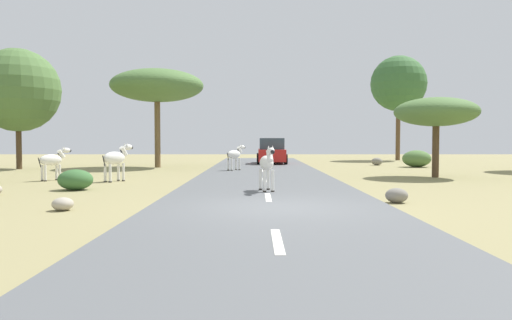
% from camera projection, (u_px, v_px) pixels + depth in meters
% --- Properties ---
extents(ground_plane, '(90.00, 90.00, 0.00)m').
position_uv_depth(ground_plane, '(277.00, 209.00, 11.92)').
color(ground_plane, '#8E8456').
extents(road, '(6.00, 64.00, 0.05)m').
position_uv_depth(road, '(269.00, 208.00, 11.92)').
color(road, '#56595B').
rests_on(road, ground_plane).
extents(lane_markings, '(0.16, 56.00, 0.01)m').
position_uv_depth(lane_markings, '(270.00, 213.00, 10.92)').
color(lane_markings, silver).
rests_on(lane_markings, road).
extents(zebra_0, '(0.58, 1.54, 1.46)m').
position_uv_depth(zebra_0, '(266.00, 164.00, 15.57)').
color(zebra_0, silver).
rests_on(zebra_0, road).
extents(zebra_1, '(1.06, 1.28, 1.40)m').
position_uv_depth(zebra_1, '(51.00, 160.00, 20.20)').
color(zebra_1, silver).
rests_on(zebra_1, ground_plane).
extents(zebra_2, '(1.08, 1.26, 1.39)m').
position_uv_depth(zebra_2, '(234.00, 155.00, 26.32)').
color(zebra_2, silver).
rests_on(zebra_2, road).
extents(zebra_3, '(1.04, 1.51, 1.56)m').
position_uv_depth(zebra_3, '(115.00, 158.00, 19.74)').
color(zebra_3, silver).
rests_on(zebra_3, ground_plane).
extents(car_0, '(2.03, 4.34, 1.74)m').
position_uv_depth(car_0, '(270.00, 152.00, 33.81)').
color(car_0, red).
rests_on(car_0, road).
extents(tree_0, '(5.58, 5.58, 5.93)m').
position_uv_depth(tree_0, '(156.00, 86.00, 29.69)').
color(tree_0, brown).
rests_on(tree_0, ground_plane).
extents(tree_1, '(4.52, 4.52, 8.55)m').
position_uv_depth(tree_1, '(397.00, 84.00, 40.31)').
color(tree_1, brown).
rests_on(tree_1, ground_plane).
extents(tree_4, '(3.68, 3.68, 3.57)m').
position_uv_depth(tree_4, '(435.00, 112.00, 21.96)').
color(tree_4, '#4C3823').
rests_on(tree_4, ground_plane).
extents(tree_5, '(4.72, 4.72, 6.86)m').
position_uv_depth(tree_5, '(16.00, 90.00, 27.97)').
color(tree_5, '#4C3823').
rests_on(tree_5, ground_plane).
extents(bush_0, '(1.15, 1.04, 0.69)m').
position_uv_depth(bush_0, '(74.00, 180.00, 16.41)').
color(bush_0, '#386633').
rests_on(bush_0, ground_plane).
extents(bush_2, '(1.73, 1.56, 1.04)m').
position_uv_depth(bush_2, '(415.00, 159.00, 30.21)').
color(bush_2, '#4C7038').
rests_on(bush_2, ground_plane).
extents(rock_1, '(0.60, 0.52, 0.40)m').
position_uv_depth(rock_1, '(395.00, 195.00, 13.09)').
color(rock_1, gray).
rests_on(rock_1, ground_plane).
extents(rock_2, '(0.49, 0.52, 0.31)m').
position_uv_depth(rock_2, '(61.00, 204.00, 11.65)').
color(rock_2, '#A89E8C').
rests_on(rock_2, ground_plane).
extents(rock_3, '(0.71, 0.52, 0.50)m').
position_uv_depth(rock_3, '(376.00, 161.00, 32.40)').
color(rock_3, gray).
rests_on(rock_3, ground_plane).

